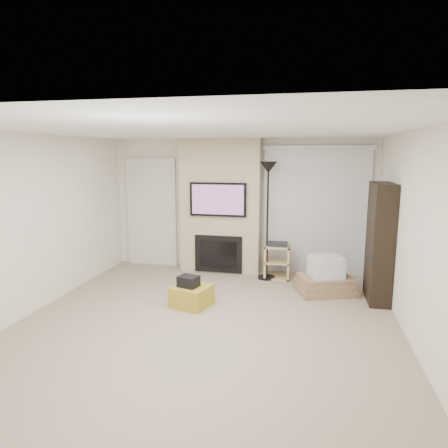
% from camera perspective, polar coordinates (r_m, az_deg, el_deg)
% --- Properties ---
extents(floor, '(5.00, 5.50, 0.00)m').
position_cam_1_polar(floor, '(5.38, -2.74, -14.37)').
color(floor, tan).
rests_on(floor, ground).
extents(ceiling, '(5.00, 5.50, 0.00)m').
position_cam_1_polar(ceiling, '(4.91, -2.99, 13.25)').
color(ceiling, white).
rests_on(ceiling, wall_back).
extents(wall_back, '(5.00, 0.00, 2.50)m').
position_cam_1_polar(wall_back, '(7.66, 2.41, 2.70)').
color(wall_back, white).
rests_on(wall_back, ground).
extents(wall_front, '(5.00, 0.00, 2.50)m').
position_cam_1_polar(wall_front, '(2.55, -19.31, -12.93)').
color(wall_front, white).
rests_on(wall_front, ground).
extents(wall_left, '(0.00, 5.50, 2.50)m').
position_cam_1_polar(wall_left, '(6.13, -26.09, -0.14)').
color(wall_left, white).
rests_on(wall_left, ground).
extents(wall_right, '(0.00, 5.50, 2.50)m').
position_cam_1_polar(wall_right, '(4.99, 26.11, -2.23)').
color(wall_right, white).
rests_on(wall_right, ground).
extents(hvac_vent, '(0.35, 0.18, 0.01)m').
position_cam_1_polar(hvac_vent, '(5.61, 3.23, 12.81)').
color(hvac_vent, silver).
rests_on(hvac_vent, ceiling).
extents(ottoman, '(0.62, 0.62, 0.30)m').
position_cam_1_polar(ottoman, '(6.01, -4.60, -10.18)').
color(ottoman, '#AC982A').
rests_on(ottoman, floor).
extents(black_bag, '(0.33, 0.29, 0.16)m').
position_cam_1_polar(black_bag, '(5.92, -5.09, -8.16)').
color(black_bag, black).
rests_on(black_bag, ottoman).
extents(fireplace_wall, '(1.50, 0.47, 2.50)m').
position_cam_1_polar(fireplace_wall, '(7.52, -0.49, 2.47)').
color(fireplace_wall, '#C0AE8A').
rests_on(fireplace_wall, floor).
extents(entry_door, '(1.02, 0.11, 2.14)m').
position_cam_1_polar(entry_door, '(8.14, -10.23, 1.60)').
color(entry_door, silver).
rests_on(entry_door, floor).
extents(vertical_blinds, '(1.98, 0.10, 2.37)m').
position_cam_1_polar(vertical_blinds, '(7.50, 12.96, 2.48)').
color(vertical_blinds, silver).
rests_on(vertical_blinds, floor).
extents(floor_lamp, '(0.31, 0.31, 2.09)m').
position_cam_1_polar(floor_lamp, '(7.00, 6.31, 5.24)').
color(floor_lamp, black).
rests_on(floor_lamp, floor).
extents(av_stand, '(0.45, 0.38, 0.66)m').
position_cam_1_polar(av_stand, '(7.28, 7.62, -5.02)').
color(av_stand, tan).
rests_on(av_stand, floor).
extents(box_stack, '(1.07, 0.93, 0.60)m').
position_cam_1_polar(box_stack, '(6.71, 14.30, -7.60)').
color(box_stack, '#937653').
rests_on(box_stack, floor).
extents(bookshelf, '(0.30, 0.80, 1.80)m').
position_cam_1_polar(bookshelf, '(6.46, 21.35, -2.50)').
color(bookshelf, black).
rests_on(bookshelf, floor).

